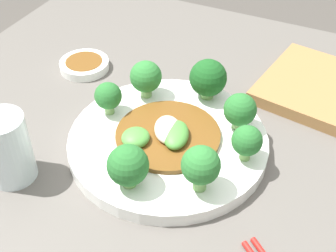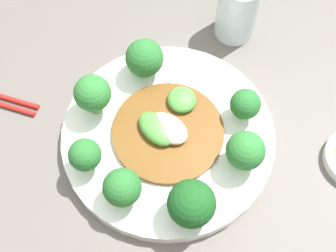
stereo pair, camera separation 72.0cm
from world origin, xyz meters
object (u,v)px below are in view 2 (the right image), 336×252
(broccoli_southeast, at_px, (245,151))
(broccoli_southwest, at_px, (122,188))
(broccoli_west, at_px, (85,155))
(plate, at_px, (168,136))
(broccoli_east, at_px, (245,104))
(broccoli_northwest, at_px, (93,94))
(stirfry_center, at_px, (168,127))
(drinking_glass, at_px, (238,9))
(broccoli_south, at_px, (195,203))
(broccoli_north, at_px, (144,58))

(broccoli_southeast, xyz_separation_m, broccoli_southwest, (-0.15, 0.01, -0.00))
(broccoli_west, bearing_deg, plate, 2.80)
(broccoli_east, height_order, broccoli_southwest, broccoli_southwest)
(broccoli_southeast, bearing_deg, broccoli_northwest, 136.12)
(broccoli_east, bearing_deg, broccoli_southeast, -116.31)
(plate, xyz_separation_m, stirfry_center, (0.00, 0.01, 0.02))
(plate, relative_size, stirfry_center, 1.91)
(broccoli_east, height_order, broccoli_southeast, broccoli_southeast)
(drinking_glass, bearing_deg, broccoli_west, -152.45)
(broccoli_southwest, bearing_deg, broccoli_southeast, -4.22)
(broccoli_southeast, distance_m, stirfry_center, 0.11)
(broccoli_south, height_order, broccoli_west, broccoli_south)
(broccoli_northwest, bearing_deg, broccoli_southeast, -43.88)
(broccoli_southwest, bearing_deg, drinking_glass, 39.09)
(broccoli_south, distance_m, broccoli_northwest, 0.19)
(broccoli_northwest, bearing_deg, broccoli_south, -69.96)
(broccoli_southeast, xyz_separation_m, stirfry_center, (-0.07, 0.08, -0.03))
(plate, bearing_deg, stirfry_center, 69.58)
(broccoli_east, distance_m, stirfry_center, 0.10)
(broccoli_southeast, xyz_separation_m, broccoli_northwest, (-0.15, 0.14, 0.00))
(broccoli_west, height_order, broccoli_north, broccoli_north)
(stirfry_center, bearing_deg, broccoli_southwest, -141.47)
(broccoli_north, relative_size, drinking_glass, 0.61)
(broccoli_southeast, relative_size, broccoli_north, 1.00)
(broccoli_east, bearing_deg, stirfry_center, 170.31)
(broccoli_south, distance_m, stirfry_center, 0.12)
(plate, distance_m, broccoli_east, 0.11)
(broccoli_southeast, relative_size, drinking_glass, 0.62)
(broccoli_northwest, height_order, broccoli_north, broccoli_northwest)
(broccoli_southeast, height_order, broccoli_northwest, broccoli_northwest)
(broccoli_north, bearing_deg, broccoli_northwest, -158.75)
(broccoli_west, xyz_separation_m, broccoli_northwest, (0.03, 0.08, 0.01))
(broccoli_east, distance_m, drinking_glass, 0.16)
(drinking_glass, bearing_deg, broccoli_southwest, -140.91)
(broccoli_southeast, bearing_deg, broccoli_east, 63.69)
(broccoli_south, relative_size, broccoli_northwest, 0.99)
(broccoli_northwest, relative_size, drinking_glass, 0.66)
(broccoli_northwest, distance_m, drinking_glass, 0.25)
(broccoli_north, distance_m, drinking_glass, 0.16)
(broccoli_east, relative_size, broccoli_southwest, 0.91)
(plate, relative_size, broccoli_north, 4.71)
(plate, relative_size, broccoli_southeast, 4.71)
(broccoli_west, xyz_separation_m, broccoli_north, (0.12, 0.11, 0.00))
(broccoli_southwest, distance_m, drinking_glass, 0.32)
(broccoli_west, height_order, stirfry_center, broccoli_west)
(broccoli_east, bearing_deg, plate, 173.25)
(broccoli_east, distance_m, broccoli_south, 0.15)
(broccoli_southeast, height_order, stirfry_center, broccoli_southeast)
(broccoli_northwest, xyz_separation_m, stirfry_center, (0.08, -0.06, -0.03))
(broccoli_southeast, height_order, broccoli_south, broccoli_south)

